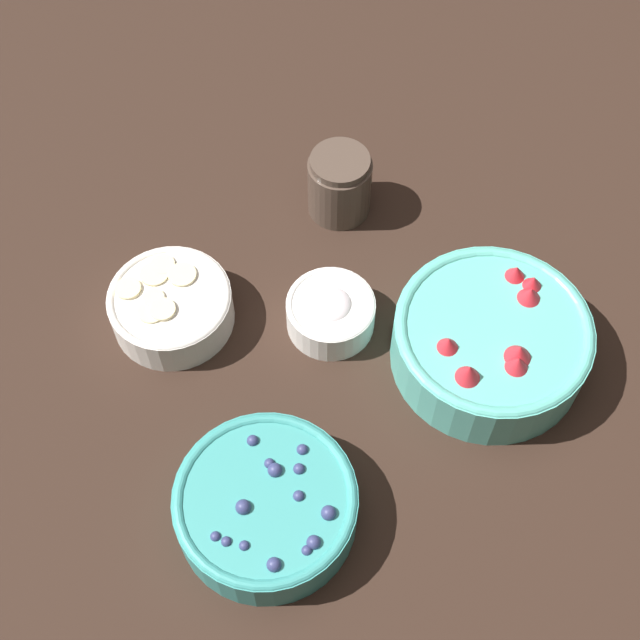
% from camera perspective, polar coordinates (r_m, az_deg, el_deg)
% --- Properties ---
extents(ground_plane, '(4.00, 4.00, 0.00)m').
position_cam_1_polar(ground_plane, '(1.05, 4.33, -1.34)').
color(ground_plane, black).
extents(bowl_strawberries, '(0.22, 0.22, 0.09)m').
position_cam_1_polar(bowl_strawberries, '(1.02, 10.90, -1.24)').
color(bowl_strawberries, '#56B7A8').
rests_on(bowl_strawberries, ground_plane).
extents(bowl_blueberries, '(0.19, 0.19, 0.06)m').
position_cam_1_polar(bowl_blueberries, '(0.93, -3.47, -11.72)').
color(bowl_blueberries, teal).
rests_on(bowl_blueberries, ground_plane).
extents(bowl_bananas, '(0.14, 0.14, 0.05)m').
position_cam_1_polar(bowl_bananas, '(1.05, -9.53, 0.95)').
color(bowl_bananas, silver).
rests_on(bowl_bananas, ground_plane).
extents(bowl_cream, '(0.10, 0.10, 0.05)m').
position_cam_1_polar(bowl_cream, '(1.04, 0.69, 0.56)').
color(bowl_cream, white).
rests_on(bowl_cream, ground_plane).
extents(jar_chocolate, '(0.08, 0.08, 0.09)m').
position_cam_1_polar(jar_chocolate, '(1.13, 1.25, 8.58)').
color(jar_chocolate, '#4C3D33').
rests_on(jar_chocolate, ground_plane).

